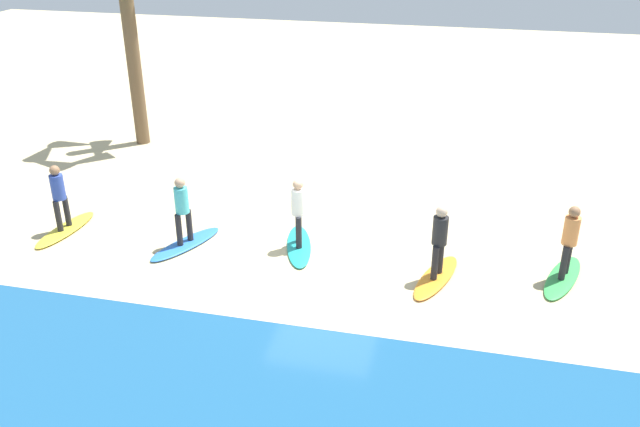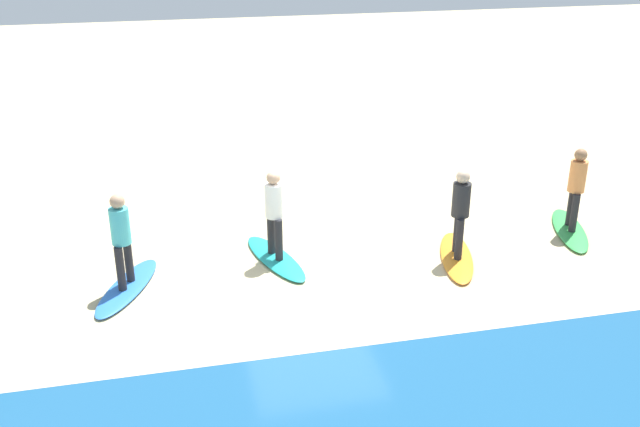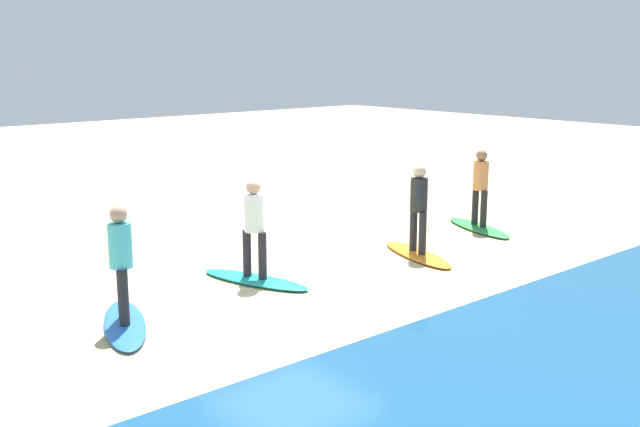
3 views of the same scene
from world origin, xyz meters
name	(u,v)px [view 1 (image 1 of 3)]	position (x,y,z in m)	size (l,w,h in m)	color
ground_plane	(326,253)	(0.00, 0.00, 0.00)	(60.00, 60.00, 0.00)	#CCB789
surfboard_green	(563,277)	(-5.22, -0.04, 0.04)	(2.10, 0.56, 0.09)	green
surfer_green	(570,237)	(-5.22, -0.04, 1.04)	(0.32, 0.44, 1.64)	#232328
surfboard_orange	(436,277)	(-2.57, 0.57, 0.04)	(2.10, 0.56, 0.09)	orange
surfer_orange	(440,236)	(-2.57, 0.57, 1.04)	(0.32, 0.45, 1.64)	#232328
surfboard_teal	(299,246)	(0.67, -0.12, 0.04)	(2.10, 0.56, 0.09)	teal
surfer_teal	(298,208)	(0.67, -0.12, 1.04)	(0.32, 0.45, 1.64)	#232328
surfboard_blue	(186,244)	(3.30, 0.39, 0.04)	(2.10, 0.56, 0.09)	blue
surfer_blue	(182,206)	(3.30, 0.39, 1.04)	(0.32, 0.43, 1.64)	#232328
surfboard_yellow	(65,229)	(6.49, 0.37, 0.04)	(2.10, 0.56, 0.09)	yellow
surfer_yellow	(59,193)	(6.49, 0.37, 1.04)	(0.32, 0.46, 1.64)	#232328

